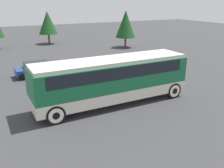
% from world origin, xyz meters
% --- Properties ---
extents(ground_plane, '(120.00, 120.00, 0.00)m').
position_xyz_m(ground_plane, '(0.00, 0.00, 0.00)').
color(ground_plane, '#38383A').
extents(tour_bus, '(10.74, 2.65, 3.16)m').
position_xyz_m(tour_bus, '(0.10, -0.00, 1.91)').
color(tour_bus, silver).
rests_on(tour_bus, ground_plane).
extents(parked_car_near, '(4.21, 1.87, 1.36)m').
position_xyz_m(parked_car_near, '(-2.99, 9.15, 0.67)').
color(parked_car_near, navy).
rests_on(parked_car_near, ground_plane).
extents(parked_car_mid, '(4.79, 1.89, 1.39)m').
position_xyz_m(parked_car_mid, '(5.65, 7.38, 0.69)').
color(parked_car_mid, maroon).
rests_on(parked_car_mid, ground_plane).
extents(tree_left, '(2.99, 2.99, 5.17)m').
position_xyz_m(tree_left, '(2.56, 26.85, 3.38)').
color(tree_left, brown).
rests_on(tree_left, ground_plane).
extents(tree_center, '(2.94, 2.94, 5.41)m').
position_xyz_m(tree_center, '(11.93, 18.25, 3.45)').
color(tree_center, brown).
rests_on(tree_center, ground_plane).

